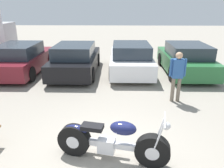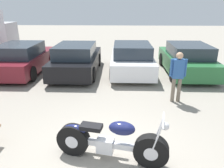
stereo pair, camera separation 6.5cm
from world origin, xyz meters
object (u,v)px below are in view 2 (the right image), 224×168
person_standing (178,73)px  motorcycle (110,141)px  parked_car_maroon (23,59)px  parked_car_white (132,59)px  parked_car_black (77,60)px  parked_car_green (187,59)px

person_standing → motorcycle: bearing=-124.6°
motorcycle → person_standing: bearing=55.4°
motorcycle → person_standing: person_standing is taller
parked_car_maroon → parked_car_white: bearing=2.6°
parked_car_black → motorcycle: bearing=-73.3°
parked_car_maroon → person_standing: (6.32, -3.02, 0.33)m
motorcycle → parked_car_maroon: 7.34m
parked_car_maroon → person_standing: person_standing is taller
motorcycle → parked_car_black: (-1.78, 5.94, 0.22)m
parked_car_black → parked_car_maroon: bearing=179.6°
motorcycle → parked_car_black: parked_car_black is taller
parked_car_white → parked_car_maroon: bearing=-177.4°
motorcycle → parked_car_green: bearing=62.2°
parked_car_maroon → person_standing: bearing=-25.5°
motorcycle → parked_car_black: size_ratio=0.56×
parked_car_green → person_standing: person_standing is taller
parked_car_black → person_standing: (3.81, -3.00, 0.33)m
parked_car_green → parked_car_maroon: bearing=-178.6°
motorcycle → person_standing: 3.61m
parked_car_white → parked_car_green: size_ratio=1.00×
parked_car_maroon → parked_car_white: (5.03, 0.23, 0.00)m
motorcycle → parked_car_black: bearing=106.7°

